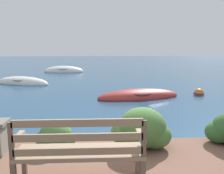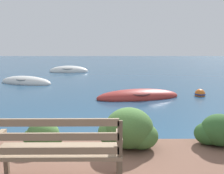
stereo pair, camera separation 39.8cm
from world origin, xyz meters
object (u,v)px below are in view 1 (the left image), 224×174
(mooring_buoy, at_px, (199,93))
(rowboat_nearest, at_px, (139,96))
(rowboat_mid, at_px, (22,83))
(rowboat_far, at_px, (64,71))
(park_bench, at_px, (80,149))

(mooring_buoy, bearing_deg, rowboat_nearest, -170.83)
(rowboat_nearest, height_order, rowboat_mid, rowboat_mid)
(rowboat_nearest, relative_size, rowboat_far, 1.16)
(park_bench, xyz_separation_m, mooring_buoy, (4.23, 6.66, -0.64))
(mooring_buoy, bearing_deg, rowboat_far, 127.03)
(rowboat_nearest, xyz_separation_m, rowboat_far, (-4.11, 9.15, 0.02))
(rowboat_far, bearing_deg, rowboat_mid, -102.64)
(rowboat_mid, height_order, rowboat_far, rowboat_far)
(rowboat_nearest, relative_size, rowboat_mid, 1.07)
(rowboat_far, xyz_separation_m, mooring_buoy, (6.60, -8.75, 0.00))
(rowboat_mid, xyz_separation_m, mooring_buoy, (7.95, -3.26, 0.01))
(rowboat_nearest, bearing_deg, rowboat_far, 102.02)
(park_bench, distance_m, rowboat_far, 15.61)
(park_bench, distance_m, rowboat_nearest, 6.53)
(park_bench, xyz_separation_m, rowboat_nearest, (1.73, 6.26, -0.65))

